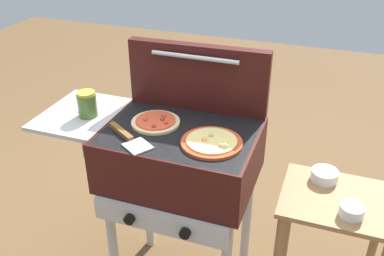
# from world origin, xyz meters

# --- Properties ---
(grill) EXTENTS (0.96, 0.53, 0.90)m
(grill) POSITION_xyz_m (-0.01, -0.00, 0.76)
(grill) COLOR #38110F
(grill) RESTS_ON ground_plane
(grill_lid_open) EXTENTS (0.63, 0.09, 0.30)m
(grill_lid_open) POSITION_xyz_m (0.00, 0.21, 1.05)
(grill_lid_open) COLOR #38110F
(grill_lid_open) RESTS_ON grill
(pizza_pepperoni) EXTENTS (0.21, 0.21, 0.03)m
(pizza_pepperoni) POSITION_xyz_m (-0.12, 0.02, 0.91)
(pizza_pepperoni) COLOR beige
(pizza_pepperoni) RESTS_ON grill
(pizza_cheese) EXTENTS (0.24, 0.24, 0.04)m
(pizza_cheese) POSITION_xyz_m (0.16, -0.06, 0.91)
(pizza_cheese) COLOR #C64723
(pizza_cheese) RESTS_ON grill
(sauce_jar) EXTENTS (0.08, 0.08, 0.11)m
(sauce_jar) POSITION_xyz_m (-0.43, -0.02, 0.96)
(sauce_jar) COLOR #4C6B2D
(sauce_jar) RESTS_ON grill
(spatula) EXTENTS (0.25, 0.19, 0.02)m
(spatula) POSITION_xyz_m (-0.17, -0.14, 0.91)
(spatula) COLOR #B7BABF
(spatula) RESTS_ON grill
(prep_table) EXTENTS (0.44, 0.36, 0.72)m
(prep_table) POSITION_xyz_m (0.66, 0.00, 0.52)
(prep_table) COLOR olive
(prep_table) RESTS_ON ground_plane
(topping_bowl_near) EXTENTS (0.11, 0.11, 0.04)m
(topping_bowl_near) POSITION_xyz_m (0.59, 0.10, 0.74)
(topping_bowl_near) COLOR silver
(topping_bowl_near) RESTS_ON prep_table
(topping_bowl_far) EXTENTS (0.09, 0.09, 0.04)m
(topping_bowl_far) POSITION_xyz_m (0.71, -0.09, 0.74)
(topping_bowl_far) COLOR silver
(topping_bowl_far) RESTS_ON prep_table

